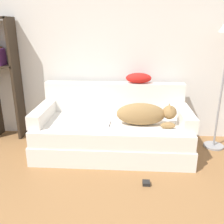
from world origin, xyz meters
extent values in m
cube|color=silver|center=(0.00, 2.97, 1.35)|extent=(7.58, 0.06, 2.70)
cube|color=silver|center=(0.08, 2.39, 0.11)|extent=(1.87, 0.89, 0.23)
cube|color=silver|center=(0.08, 2.38, 0.32)|extent=(1.83, 0.85, 0.19)
cube|color=silver|center=(0.08, 2.76, 0.61)|extent=(1.83, 0.15, 0.40)
cube|color=silver|center=(-0.78, 2.38, 0.49)|extent=(0.15, 0.70, 0.16)
cube|color=silver|center=(0.93, 2.38, 0.49)|extent=(0.15, 0.70, 0.16)
ellipsoid|color=olive|center=(0.41, 2.29, 0.54)|extent=(0.57, 0.23, 0.26)
sphere|color=olive|center=(0.74, 2.29, 0.57)|extent=(0.16, 0.16, 0.16)
cone|color=olive|center=(0.74, 2.25, 0.63)|extent=(0.06, 0.06, 0.07)
cone|color=olive|center=(0.74, 2.34, 0.63)|extent=(0.06, 0.06, 0.07)
ellipsoid|color=olive|center=(0.71, 2.19, 0.45)|extent=(0.17, 0.06, 0.08)
cube|color=silver|center=(-0.11, 2.29, 0.42)|extent=(0.33, 0.21, 0.02)
ellipsoid|color=red|center=(0.39, 2.75, 0.87)|extent=(0.33, 0.17, 0.13)
cube|color=#2D2319|center=(-1.25, 2.79, 0.81)|extent=(0.04, 0.26, 1.62)
cube|color=#2D2319|center=(-1.43, 2.79, 1.01)|extent=(0.37, 0.26, 0.02)
cube|color=#753384|center=(-1.40, 2.77, 1.12)|extent=(0.03, 0.20, 0.21)
cylinder|color=gray|center=(1.40, 2.60, 0.01)|extent=(0.26, 0.26, 0.02)
cylinder|color=gray|center=(1.40, 2.60, 0.73)|extent=(0.02, 0.02, 1.42)
cube|color=black|center=(0.46, 1.70, 0.02)|extent=(0.07, 0.07, 0.04)
camera|label=1|loc=(0.25, -0.45, 1.50)|focal=40.00mm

